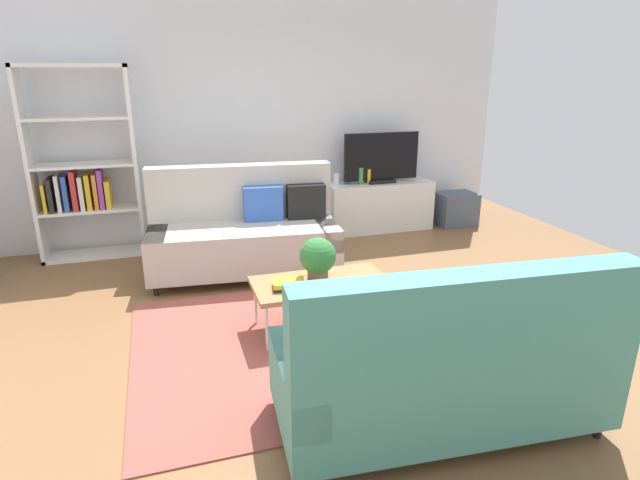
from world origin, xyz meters
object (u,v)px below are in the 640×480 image
(tv_console, at_px, (379,206))
(vase_1, at_px, (348,178))
(potted_plant, at_px, (318,258))
(bookshelf, at_px, (83,173))
(couch_green, at_px, (442,364))
(bottle_1, at_px, (369,176))
(storage_trunk, at_px, (455,209))
(bottle_0, at_px, (361,176))
(coffee_table, at_px, (321,284))
(table_book_0, at_px, (289,286))
(tv, at_px, (381,159))
(couch_beige, at_px, (245,232))
(vase_0, at_px, (336,179))

(tv_console, relative_size, vase_1, 10.53)
(potted_plant, bearing_deg, bookshelf, 128.07)
(couch_green, relative_size, vase_1, 14.74)
(tv_console, bearing_deg, bottle_1, -166.82)
(storage_trunk, height_order, bottle_1, bottle_1)
(vase_1, xyz_separation_m, bottle_0, (0.15, -0.09, 0.04))
(bookshelf, bearing_deg, storage_trunk, -1.49)
(coffee_table, xyz_separation_m, bookshelf, (-1.96, 2.45, 0.57))
(table_book_0, bearing_deg, potted_plant, 8.64)
(bottle_1, bearing_deg, bookshelf, 178.98)
(tv, height_order, bookshelf, bookshelf)
(couch_beige, xyz_separation_m, bottle_1, (1.77, 0.97, 0.29))
(coffee_table, distance_m, bottle_1, 2.79)
(vase_1, bearing_deg, bookshelf, -179.45)
(couch_beige, bearing_deg, bookshelf, -27.35)
(bottle_0, bearing_deg, storage_trunk, -2.49)
(tv, bearing_deg, vase_1, 170.72)
(storage_trunk, relative_size, bottle_1, 2.76)
(bookshelf, height_order, table_book_0, bookshelf)
(coffee_table, height_order, bottle_1, bottle_1)
(tv_console, bearing_deg, vase_1, 173.34)
(storage_trunk, bearing_deg, bookshelf, 178.51)
(potted_plant, bearing_deg, couch_green, -77.61)
(couch_beige, distance_m, potted_plant, 1.48)
(storage_trunk, bearing_deg, potted_plant, -139.01)
(tv_console, height_order, vase_0, vase_0)
(couch_beige, bearing_deg, tv, -147.31)
(potted_plant, distance_m, vase_0, 2.69)
(couch_green, xyz_separation_m, bottle_1, (1.12, 3.81, 0.29))
(vase_0, distance_m, bottle_1, 0.42)
(tv, relative_size, potted_plant, 2.68)
(couch_green, relative_size, coffee_table, 1.78)
(couch_green, height_order, bottle_0, couch_green)
(table_book_0, bearing_deg, storage_trunk, 38.96)
(couch_beige, bearing_deg, couch_green, 108.60)
(bottle_1, bearing_deg, tv_console, 13.18)
(storage_trunk, xyz_separation_m, vase_0, (-1.68, 0.15, 0.49))
(potted_plant, height_order, vase_1, potted_plant)
(bookshelf, distance_m, storage_trunk, 4.69)
(bottle_0, bearing_deg, coffee_table, -118.23)
(potted_plant, distance_m, table_book_0, 0.32)
(tv, height_order, table_book_0, tv)
(vase_0, bearing_deg, storage_trunk, -5.10)
(table_book_0, relative_size, vase_0, 1.74)
(couch_beige, distance_m, vase_1, 1.86)
(bottle_0, bearing_deg, bottle_1, 0.00)
(tv, bearing_deg, couch_green, -108.58)
(coffee_table, height_order, tv_console, tv_console)
(table_book_0, bearing_deg, vase_1, 60.78)
(vase_0, height_order, bottle_0, bottle_0)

